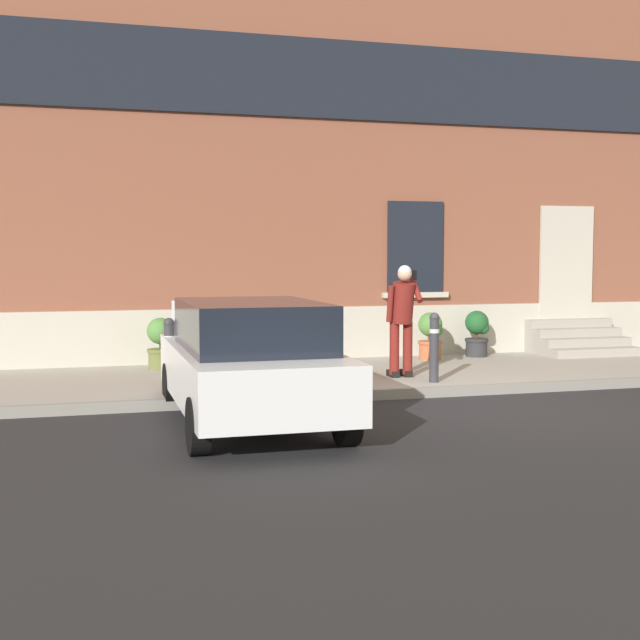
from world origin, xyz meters
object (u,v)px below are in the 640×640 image
Objects in this scene: bollard_near_person at (434,345)px; planter_terracotta at (431,335)px; bollard_far_left at (169,353)px; planter_cream at (298,337)px; hatchback_car_white at (249,360)px; planter_olive at (161,342)px; planter_charcoal at (477,332)px; person_on_phone at (402,313)px.

bollard_near_person is 1.22× the size of planter_terracotta.
bollard_far_left is 1.22× the size of planter_cream.
hatchback_car_white reaches higher than planter_olive.
hatchback_car_white is at bearing -111.17° from planter_cream.
planter_terracotta is at bearing 67.86° from bollard_near_person.
bollard_near_person is at bearing -112.14° from planter_terracotta.
planter_terracotta is 1.00× the size of planter_charcoal.
bollard_far_left is at bearing -155.15° from planter_charcoal.
bollard_near_person is 1.22× the size of planter_olive.
planter_terracotta and planter_charcoal have the same top height.
hatchback_car_white is 6.82m from planter_charcoal.
person_on_phone reaches higher than planter_olive.
bollard_far_left is at bearing 115.62° from hatchback_car_white.
planter_olive and planter_cream have the same top height.
bollard_near_person is at bearing -64.17° from planter_cream.
person_on_phone is 3.26m from planter_charcoal.
planter_cream is 2.44m from planter_terracotta.
planter_cream is at bearing 173.76° from planter_terracotta.
bollard_near_person is 2.78m from planter_terracotta.
planter_olive is 4.85m from planter_terracotta.
planter_charcoal is at bearing 10.70° from planter_terracotta.
bollard_far_left is at bearing -152.54° from planter_terracotta.
person_on_phone is 2.03× the size of planter_olive.
bollard_far_left is 2.58m from planter_olive.
hatchback_car_white is 3.63m from person_on_phone.
planter_olive is (-3.51, 1.99, -0.54)m from person_on_phone.
planter_olive is at bearing 145.89° from bollard_near_person.
person_on_phone is at bearing 38.30° from hatchback_car_white.
planter_olive is at bearing -179.97° from planter_terracotta.
planter_cream is 1.00× the size of planter_charcoal.
hatchback_car_white is 4.73× the size of planter_charcoal.
person_on_phone is 2.03× the size of planter_charcoal.
planter_olive and planter_charcoal have the same top height.
person_on_phone is 2.56m from planter_cream.
bollard_near_person is 0.78m from person_on_phone.
person_on_phone reaches higher than bollard_far_left.
bollard_far_left reaches higher than planter_charcoal.
hatchback_car_white is 4.73× the size of planter_terracotta.
planter_cream is (-1.09, 2.26, -0.54)m from person_on_phone.
bollard_near_person is 0.60× the size of person_on_phone.
planter_cream is at bearing 48.28° from bollard_far_left.
hatchback_car_white is 3.53m from bollard_near_person.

